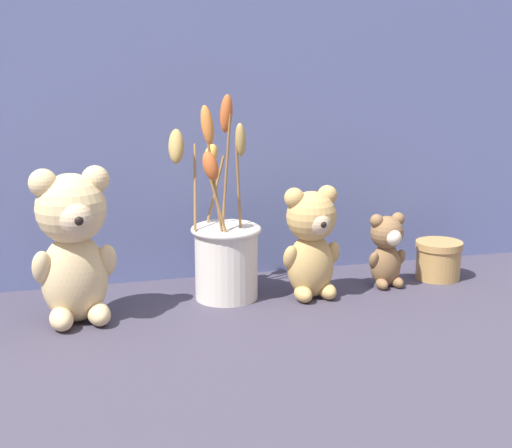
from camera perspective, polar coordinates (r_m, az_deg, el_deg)
The scene contains 7 objects.
ground_plane at distance 1.30m, azimuth 0.23°, elevation -5.64°, with size 4.00×4.00×0.00m, color #3D3847.
backdrop_wall at distance 1.39m, azimuth -1.61°, elevation 8.59°, with size 1.17×0.02×0.61m.
teddy_bear_large at distance 1.20m, azimuth -13.15°, elevation -1.35°, with size 0.13×0.12×0.24m.
teddy_bear_medium at distance 1.29m, azimuth 4.00°, elevation -1.18°, with size 0.10×0.09×0.19m.
teddy_bear_small at distance 1.37m, azimuth 9.50°, elevation -1.77°, with size 0.07×0.07×0.13m.
flower_vase at distance 1.29m, azimuth -2.29°, elevation -1.80°, with size 0.15×0.13×0.33m.
decorative_tin_tall at distance 1.44m, azimuth 13.13°, elevation -2.54°, with size 0.08×0.08×0.07m.
Camera 1 is at (-0.33, -1.18, 0.42)m, focal length 55.00 mm.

